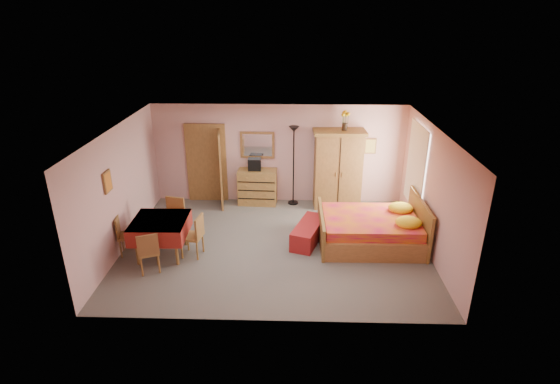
{
  "coord_description": "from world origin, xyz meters",
  "views": [
    {
      "loc": [
        0.37,
        -8.36,
        4.77
      ],
      "look_at": [
        0.1,
        0.3,
        1.15
      ],
      "focal_mm": 28.0,
      "sensor_mm": 36.0,
      "label": 1
    }
  ],
  "objects_px": {
    "wardrobe": "(338,169)",
    "chair_west": "(128,235)",
    "stereo": "(255,164)",
    "sunflower_vase": "(345,120)",
    "dining_table": "(162,237)",
    "bed": "(370,222)",
    "wall_mirror": "(257,145)",
    "chair_south": "(148,251)",
    "chest_of_drawers": "(258,187)",
    "bench": "(309,232)",
    "chair_east": "(192,236)",
    "floor_lamp": "(294,166)",
    "chair_north": "(172,221)"
  },
  "relations": [
    {
      "from": "wardrobe",
      "to": "chair_east",
      "type": "height_order",
      "value": "wardrobe"
    },
    {
      "from": "wall_mirror",
      "to": "chair_south",
      "type": "distance_m",
      "value": 4.14
    },
    {
      "from": "chest_of_drawers",
      "to": "bed",
      "type": "bearing_deg",
      "value": -35.44
    },
    {
      "from": "chair_north",
      "to": "dining_table",
      "type": "bearing_deg",
      "value": 96.66
    },
    {
      "from": "stereo",
      "to": "dining_table",
      "type": "bearing_deg",
      "value": -122.64
    },
    {
      "from": "floor_lamp",
      "to": "chair_west",
      "type": "relative_size",
      "value": 2.44
    },
    {
      "from": "wall_mirror",
      "to": "stereo",
      "type": "distance_m",
      "value": 0.51
    },
    {
      "from": "chair_west",
      "to": "chair_east",
      "type": "bearing_deg",
      "value": 74.35
    },
    {
      "from": "dining_table",
      "to": "wardrobe",
      "type": "bearing_deg",
      "value": 33.89
    },
    {
      "from": "stereo",
      "to": "bed",
      "type": "height_order",
      "value": "stereo"
    },
    {
      "from": "bed",
      "to": "chair_east",
      "type": "height_order",
      "value": "bed"
    },
    {
      "from": "floor_lamp",
      "to": "sunflower_vase",
      "type": "distance_m",
      "value": 1.75
    },
    {
      "from": "sunflower_vase",
      "to": "dining_table",
      "type": "bearing_deg",
      "value": -146.68
    },
    {
      "from": "wardrobe",
      "to": "bed",
      "type": "bearing_deg",
      "value": -76.63
    },
    {
      "from": "wall_mirror",
      "to": "sunflower_vase",
      "type": "distance_m",
      "value": 2.32
    },
    {
      "from": "chair_south",
      "to": "chair_west",
      "type": "distance_m",
      "value": 0.9
    },
    {
      "from": "wall_mirror",
      "to": "chair_west",
      "type": "distance_m",
      "value": 3.98
    },
    {
      "from": "dining_table",
      "to": "chair_north",
      "type": "xyz_separation_m",
      "value": [
        0.07,
        0.62,
        0.08
      ]
    },
    {
      "from": "wall_mirror",
      "to": "wardrobe",
      "type": "height_order",
      "value": "wardrobe"
    },
    {
      "from": "dining_table",
      "to": "chair_south",
      "type": "bearing_deg",
      "value": -97.3
    },
    {
      "from": "chair_south",
      "to": "chair_west",
      "type": "xyz_separation_m",
      "value": [
        -0.63,
        0.64,
        -0.01
      ]
    },
    {
      "from": "chair_north",
      "to": "stereo",
      "type": "bearing_deg",
      "value": -115.32
    },
    {
      "from": "wardrobe",
      "to": "bench",
      "type": "height_order",
      "value": "wardrobe"
    },
    {
      "from": "wall_mirror",
      "to": "wardrobe",
      "type": "xyz_separation_m",
      "value": [
        2.07,
        -0.31,
        -0.53
      ]
    },
    {
      "from": "stereo",
      "to": "sunflower_vase",
      "type": "relative_size",
      "value": 0.67
    },
    {
      "from": "bed",
      "to": "wall_mirror",
      "type": "bearing_deg",
      "value": 138.7
    },
    {
      "from": "bed",
      "to": "stereo",
      "type": "bearing_deg",
      "value": 142.09
    },
    {
      "from": "sunflower_vase",
      "to": "dining_table",
      "type": "height_order",
      "value": "sunflower_vase"
    },
    {
      "from": "chest_of_drawers",
      "to": "sunflower_vase",
      "type": "bearing_deg",
      "value": 0.71
    },
    {
      "from": "floor_lamp",
      "to": "wardrobe",
      "type": "relative_size",
      "value": 1.03
    },
    {
      "from": "wall_mirror",
      "to": "sunflower_vase",
      "type": "bearing_deg",
      "value": -5.08
    },
    {
      "from": "wall_mirror",
      "to": "floor_lamp",
      "type": "distance_m",
      "value": 1.08
    },
    {
      "from": "chair_west",
      "to": "chair_east",
      "type": "height_order",
      "value": "chair_east"
    },
    {
      "from": "bench",
      "to": "wardrobe",
      "type": "bearing_deg",
      "value": 67.89
    },
    {
      "from": "chair_north",
      "to": "chair_east",
      "type": "relative_size",
      "value": 1.05
    },
    {
      "from": "wardrobe",
      "to": "chair_west",
      "type": "xyz_separation_m",
      "value": [
        -4.57,
        -2.57,
        -0.59
      ]
    },
    {
      "from": "chest_of_drawers",
      "to": "wardrobe",
      "type": "relative_size",
      "value": 0.49
    },
    {
      "from": "bench",
      "to": "chair_east",
      "type": "xyz_separation_m",
      "value": [
        -2.44,
        -0.69,
        0.25
      ]
    },
    {
      "from": "bed",
      "to": "chair_west",
      "type": "bearing_deg",
      "value": -173.57
    },
    {
      "from": "stereo",
      "to": "chair_east",
      "type": "xyz_separation_m",
      "value": [
        -1.09,
        -2.71,
        -0.64
      ]
    },
    {
      "from": "floor_lamp",
      "to": "dining_table",
      "type": "height_order",
      "value": "floor_lamp"
    },
    {
      "from": "stereo",
      "to": "sunflower_vase",
      "type": "distance_m",
      "value": 2.55
    },
    {
      "from": "wardrobe",
      "to": "chair_west",
      "type": "bearing_deg",
      "value": -152.89
    },
    {
      "from": "dining_table",
      "to": "chair_west",
      "type": "xyz_separation_m",
      "value": [
        -0.71,
        0.02,
        0.03
      ]
    },
    {
      "from": "sunflower_vase",
      "to": "wardrobe",
      "type": "bearing_deg",
      "value": -170.03
    },
    {
      "from": "floor_lamp",
      "to": "chair_north",
      "type": "height_order",
      "value": "floor_lamp"
    },
    {
      "from": "chest_of_drawers",
      "to": "wall_mirror",
      "type": "bearing_deg",
      "value": 92.77
    },
    {
      "from": "wardrobe",
      "to": "dining_table",
      "type": "height_order",
      "value": "wardrobe"
    },
    {
      "from": "wardrobe",
      "to": "chair_east",
      "type": "xyz_separation_m",
      "value": [
        -3.22,
        -2.61,
        -0.56
      ]
    },
    {
      "from": "bed",
      "to": "dining_table",
      "type": "height_order",
      "value": "bed"
    }
  ]
}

